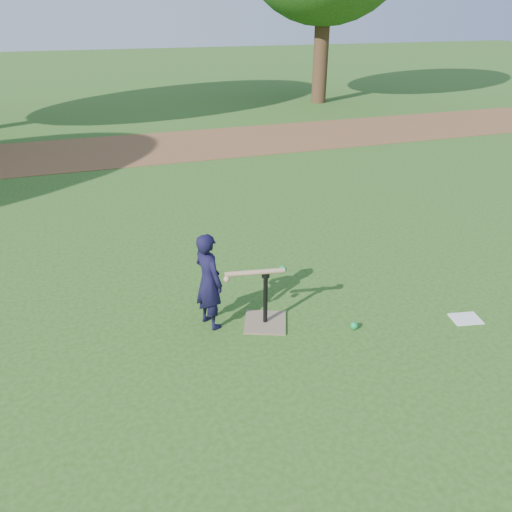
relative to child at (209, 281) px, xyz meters
name	(u,v)px	position (x,y,z in m)	size (l,w,h in m)	color
ground	(247,311)	(0.44, 0.11, -0.52)	(80.00, 80.00, 0.00)	#285116
dirt_strip	(150,148)	(0.44, 7.61, -0.51)	(24.00, 3.00, 0.01)	brown
child	(209,281)	(0.00, 0.00, 0.00)	(0.38, 0.25, 1.03)	black
wiffle_ball_ground	(354,326)	(1.38, -0.57, -0.48)	(0.08, 0.08, 0.08)	#0D9143
clipboard	(466,319)	(2.60, -0.79, -0.51)	(0.30, 0.23, 0.01)	white
batting_tee	(265,314)	(0.55, -0.17, -0.41)	(0.56, 0.56, 0.61)	#7E694F
swing_action	(258,272)	(0.46, -0.20, 0.12)	(0.66, 0.15, 0.08)	tan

